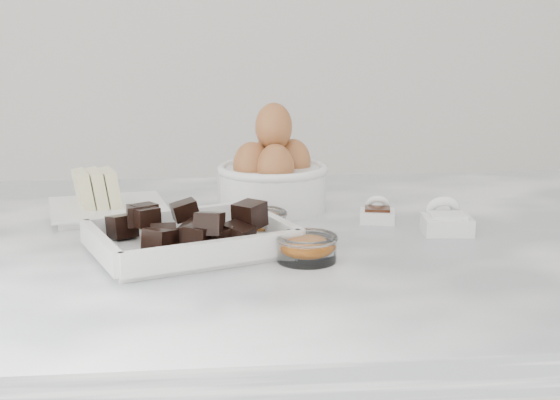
# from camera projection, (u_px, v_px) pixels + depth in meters

# --- Properties ---
(marble_slab) EXTENTS (1.20, 0.80, 0.04)m
(marble_slab) POSITION_uv_depth(u_px,v_px,m) (267.00, 249.00, 1.03)
(marble_slab) COLOR white
(marble_slab) RESTS_ON cabinet
(chocolate_dish) EXTENTS (0.28, 0.25, 0.06)m
(chocolate_dish) POSITION_uv_depth(u_px,v_px,m) (190.00, 232.00, 0.95)
(chocolate_dish) COLOR white
(chocolate_dish) RESTS_ON marble_slab
(butter_plate) EXTENTS (0.19, 0.19, 0.07)m
(butter_plate) POSITION_uv_depth(u_px,v_px,m) (106.00, 200.00, 1.13)
(butter_plate) COLOR white
(butter_plate) RESTS_ON marble_slab
(sugar_ramekin) EXTENTS (0.09, 0.09, 0.05)m
(sugar_ramekin) POSITION_uv_depth(u_px,v_px,m) (246.00, 185.00, 1.20)
(sugar_ramekin) COLOR white
(sugar_ramekin) RESTS_ON marble_slab
(egg_bowl) EXTENTS (0.17, 0.17, 0.16)m
(egg_bowl) POSITION_uv_depth(u_px,v_px,m) (273.00, 175.00, 1.16)
(egg_bowl) COLOR white
(egg_bowl) RESTS_ON marble_slab
(honey_bowl) EXTENTS (0.07, 0.07, 0.03)m
(honey_bowl) POSITION_uv_depth(u_px,v_px,m) (259.00, 222.00, 1.02)
(honey_bowl) COLOR white
(honey_bowl) RESTS_ON marble_slab
(zest_bowl) EXTENTS (0.07, 0.07, 0.03)m
(zest_bowl) POSITION_uv_depth(u_px,v_px,m) (307.00, 247.00, 0.91)
(zest_bowl) COLOR white
(zest_bowl) RESTS_ON marble_slab
(vanilla_spoon) EXTENTS (0.06, 0.07, 0.04)m
(vanilla_spoon) POSITION_uv_depth(u_px,v_px,m) (377.00, 213.00, 1.09)
(vanilla_spoon) COLOR white
(vanilla_spoon) RESTS_ON marble_slab
(salt_spoon) EXTENTS (0.07, 0.08, 0.05)m
(salt_spoon) POSITION_uv_depth(u_px,v_px,m) (446.00, 220.00, 1.04)
(salt_spoon) COLOR white
(salt_spoon) RESTS_ON marble_slab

